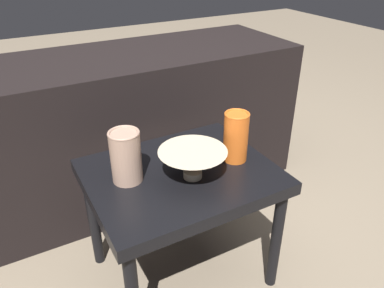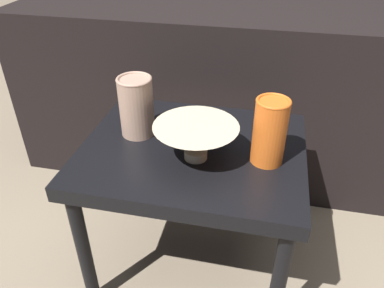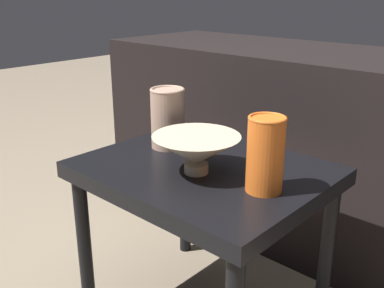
{
  "view_description": "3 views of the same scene",
  "coord_description": "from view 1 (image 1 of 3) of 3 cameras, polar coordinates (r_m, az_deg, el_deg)",
  "views": [
    {
      "loc": [
        -0.43,
        -0.85,
        1.06
      ],
      "look_at": [
        0.03,
        -0.02,
        0.53
      ],
      "focal_mm": 35.0,
      "sensor_mm": 36.0,
      "label": 1
    },
    {
      "loc": [
        0.17,
        -0.77,
        0.96
      ],
      "look_at": [
        0.01,
        -0.06,
        0.48
      ],
      "focal_mm": 35.0,
      "sensor_mm": 36.0,
      "label": 2
    },
    {
      "loc": [
        0.65,
        -0.75,
        0.84
      ],
      "look_at": [
        0.01,
        -0.06,
        0.5
      ],
      "focal_mm": 42.0,
      "sensor_mm": 36.0,
      "label": 3
    }
  ],
  "objects": [
    {
      "name": "ground_plane",
      "position": [
        1.43,
        -1.49,
        -18.68
      ],
      "size": [
        8.0,
        8.0,
        0.0
      ],
      "primitive_type": "plane",
      "color": "#7F705B"
    },
    {
      "name": "table",
      "position": [
        1.17,
        -1.72,
        -6.38
      ],
      "size": [
        0.56,
        0.45,
        0.43
      ],
      "color": "black",
      "rests_on": "ground_plane"
    },
    {
      "name": "couch_backdrop",
      "position": [
        1.67,
        -10.91,
        2.47
      ],
      "size": [
        1.56,
        0.5,
        0.64
      ],
      "color": "black",
      "rests_on": "ground_plane"
    },
    {
      "name": "bowl",
      "position": [
        1.09,
        0.1,
        -2.66
      ],
      "size": [
        0.2,
        0.2,
        0.09
      ],
      "color": "#C1B293",
      "rests_on": "table"
    },
    {
      "name": "vase_textured_left",
      "position": [
        1.08,
        -10.06,
        -1.78
      ],
      "size": [
        0.09,
        0.09,
        0.16
      ],
      "color": "tan",
      "rests_on": "table"
    },
    {
      "name": "vase_colorful_right",
      "position": [
        1.17,
        6.69,
        1.19
      ],
      "size": [
        0.08,
        0.08,
        0.16
      ],
      "color": "orange",
      "rests_on": "table"
    }
  ]
}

